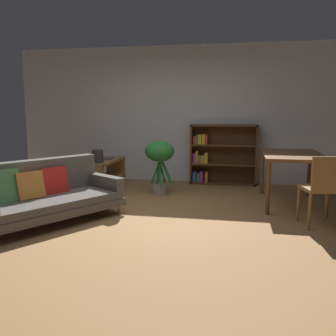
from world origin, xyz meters
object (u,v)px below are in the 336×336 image
at_px(open_laptop, 103,158).
at_px(dining_chair_near, 322,187).
at_px(dining_table, 292,158).
at_px(media_console, 105,177).
at_px(bookshelf, 219,155).
at_px(potted_floor_plant, 160,156).
at_px(fabric_couch, 43,194).
at_px(desk_speaker, 98,156).

height_order(open_laptop, dining_chair_near, dining_chair_near).
xyz_separation_m(open_laptop, dining_table, (3.14, -0.32, 0.10)).
bearing_deg(media_console, open_laptop, 120.36).
height_order(open_laptop, bookshelf, bookshelf).
xyz_separation_m(potted_floor_plant, dining_chair_near, (2.33, -1.40, -0.15)).
bearing_deg(bookshelf, potted_floor_plant, -129.70).
bearing_deg(fabric_couch, potted_floor_plant, 57.42).
bearing_deg(potted_floor_plant, fabric_couch, -122.58).
relative_size(fabric_couch, media_console, 1.76).
bearing_deg(open_laptop, bookshelf, 29.60).
xyz_separation_m(media_console, open_laptop, (-0.09, 0.16, 0.32)).
height_order(fabric_couch, open_laptop, fabric_couch).
bearing_deg(open_laptop, desk_speaker, -79.28).
bearing_deg(desk_speaker, bookshelf, 40.38).
distance_m(media_console, dining_table, 3.08).
bearing_deg(dining_chair_near, open_laptop, 157.04).
height_order(potted_floor_plant, dining_chair_near, potted_floor_plant).
bearing_deg(potted_floor_plant, bookshelf, 50.30).
height_order(dining_chair_near, bookshelf, bookshelf).
distance_m(fabric_couch, bookshelf, 3.62).
xyz_separation_m(desk_speaker, dining_table, (3.05, 0.16, 0.02)).
distance_m(media_console, dining_chair_near, 3.51).
xyz_separation_m(dining_table, dining_chair_near, (0.21, -1.11, -0.20)).
relative_size(media_console, dining_table, 0.80).
relative_size(fabric_couch, potted_floor_plant, 2.19).
xyz_separation_m(open_laptop, bookshelf, (1.97, 1.12, -0.04)).
bearing_deg(media_console, potted_floor_plant, 8.40).
relative_size(open_laptop, desk_speaker, 2.17).
bearing_deg(desk_speaker, media_console, 89.71).
distance_m(open_laptop, dining_chair_near, 3.64).
distance_m(fabric_couch, potted_floor_plant, 2.16).
bearing_deg(bookshelf, open_laptop, -150.40).
xyz_separation_m(potted_floor_plant, dining_table, (2.12, -0.30, 0.05)).
distance_m(fabric_couch, media_console, 1.68).
bearing_deg(dining_table, open_laptop, 174.26).
relative_size(dining_chair_near, bookshelf, 0.70).
bearing_deg(dining_table, fabric_couch, -155.23).
bearing_deg(bookshelf, desk_speaker, -139.62).
bearing_deg(fabric_couch, bookshelf, 54.51).
xyz_separation_m(media_console, dining_table, (3.05, -0.16, 0.42)).
bearing_deg(bookshelf, dining_table, -50.83).
height_order(desk_speaker, dining_table, desk_speaker).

